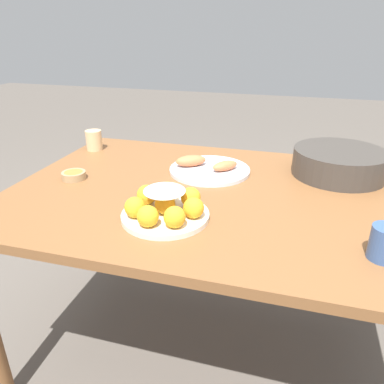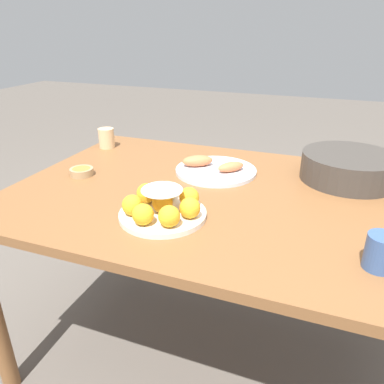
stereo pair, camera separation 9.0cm
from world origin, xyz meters
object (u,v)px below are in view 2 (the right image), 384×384
at_px(cake_plate, 163,206).
at_px(cup_near, 381,252).
at_px(serving_bowl, 349,166).
at_px(cup_far, 106,138).
at_px(sauce_bowl, 82,172).
at_px(seafood_platter, 214,169).
at_px(dining_table, 217,214).

height_order(cake_plate, cup_near, cake_plate).
height_order(serving_bowl, cup_far, serving_bowl).
distance_m(sauce_bowl, seafood_platter, 0.49).
relative_size(dining_table, seafood_platter, 4.54).
bearing_deg(dining_table, seafood_platter, 110.80).
bearing_deg(cup_near, sauce_bowl, 166.30).
height_order(sauce_bowl, cup_far, cup_far).
distance_m(cup_near, cup_far, 1.23).
bearing_deg(serving_bowl, cup_near, -82.97).
xyz_separation_m(dining_table, cup_near, (0.47, -0.27, 0.13)).
bearing_deg(sauce_bowl, cup_near, -13.70).
xyz_separation_m(cup_near, cup_far, (-1.09, 0.57, 0.00)).
xyz_separation_m(cake_plate, cup_near, (0.57, -0.05, 0.01)).
bearing_deg(serving_bowl, cake_plate, -135.52).
distance_m(cake_plate, cup_far, 0.73).
distance_m(serving_bowl, cup_far, 1.02).
relative_size(dining_table, cup_far, 15.84).
height_order(seafood_platter, cup_near, cup_near).
distance_m(sauce_bowl, cup_far, 0.34).
height_order(dining_table, serving_bowl, serving_bowl).
height_order(sauce_bowl, cup_near, cup_near).
height_order(serving_bowl, sauce_bowl, serving_bowl).
bearing_deg(cake_plate, serving_bowl, 44.48).
bearing_deg(cup_far, dining_table, -25.53).
distance_m(dining_table, cake_plate, 0.27).
distance_m(serving_bowl, cup_near, 0.55).
xyz_separation_m(sauce_bowl, seafood_platter, (0.45, 0.20, -0.00)).
distance_m(seafood_platter, cup_near, 0.70).
height_order(cake_plate, serving_bowl, same).
bearing_deg(sauce_bowl, seafood_platter, 24.36).
xyz_separation_m(dining_table, cake_plate, (-0.10, -0.22, 0.12)).
xyz_separation_m(seafood_platter, cup_near, (0.54, -0.44, 0.03)).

